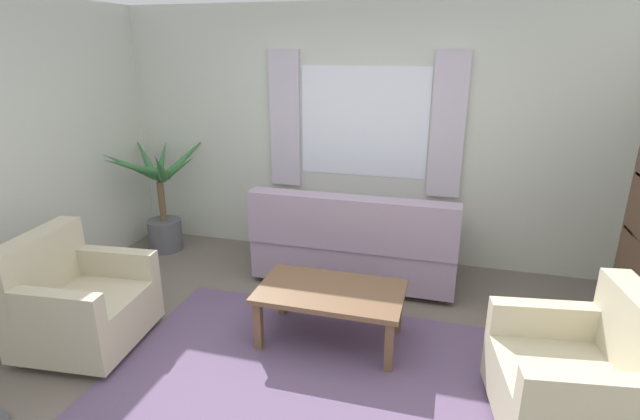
{
  "coord_description": "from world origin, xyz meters",
  "views": [
    {
      "loc": [
        0.9,
        -2.66,
        2.18
      ],
      "look_at": [
        -0.04,
        0.7,
        1.0
      ],
      "focal_mm": 27.19,
      "sensor_mm": 36.0,
      "label": 1
    }
  ],
  "objects_px": {
    "armchair_right": "(582,380)",
    "coffee_table": "(331,296)",
    "couch": "(355,245)",
    "armchair_left": "(77,302)",
    "potted_plant": "(161,201)"
  },
  "relations": [
    {
      "from": "couch",
      "to": "potted_plant",
      "type": "xyz_separation_m",
      "value": [
        -2.21,
        0.16,
        0.21
      ]
    },
    {
      "from": "couch",
      "to": "armchair_right",
      "type": "relative_size",
      "value": 2.0
    },
    {
      "from": "armchair_right",
      "to": "potted_plant",
      "type": "relative_size",
      "value": 0.75
    },
    {
      "from": "armchair_right",
      "to": "coffee_table",
      "type": "distance_m",
      "value": 1.71
    },
    {
      "from": "armchair_right",
      "to": "potted_plant",
      "type": "height_order",
      "value": "potted_plant"
    },
    {
      "from": "couch",
      "to": "coffee_table",
      "type": "bearing_deg",
      "value": 91.59
    },
    {
      "from": "armchair_left",
      "to": "coffee_table",
      "type": "distance_m",
      "value": 1.91
    },
    {
      "from": "potted_plant",
      "to": "armchair_left",
      "type": "bearing_deg",
      "value": -76.99
    },
    {
      "from": "armchair_left",
      "to": "armchair_right",
      "type": "distance_m",
      "value": 3.46
    },
    {
      "from": "couch",
      "to": "armchair_left",
      "type": "xyz_separation_m",
      "value": [
        -1.8,
        -1.63,
        -0.01
      ]
    },
    {
      "from": "potted_plant",
      "to": "couch",
      "type": "bearing_deg",
      "value": -4.1
    },
    {
      "from": "couch",
      "to": "potted_plant",
      "type": "bearing_deg",
      "value": -4.1
    },
    {
      "from": "armchair_left",
      "to": "coffee_table",
      "type": "relative_size",
      "value": 0.83
    },
    {
      "from": "armchair_left",
      "to": "couch",
      "type": "bearing_deg",
      "value": -53.15
    },
    {
      "from": "armchair_left",
      "to": "potted_plant",
      "type": "relative_size",
      "value": 0.72
    }
  ]
}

